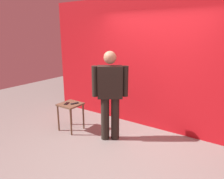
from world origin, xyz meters
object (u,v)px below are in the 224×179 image
(cell_phone, at_px, (67,103))
(side_table, at_px, (71,109))
(standing_person, at_px, (110,92))
(tv_remote, at_px, (75,103))

(cell_phone, bearing_deg, side_table, 18.72)
(standing_person, distance_m, tv_remote, 0.93)
(side_table, distance_m, tv_remote, 0.16)
(standing_person, distance_m, side_table, 1.06)
(standing_person, bearing_deg, side_table, -171.17)
(tv_remote, bearing_deg, side_table, -133.94)
(cell_phone, height_order, tv_remote, tv_remote)
(side_table, xyz_separation_m, cell_phone, (-0.06, -0.05, 0.12))
(side_table, xyz_separation_m, tv_remote, (0.08, 0.04, 0.13))
(standing_person, relative_size, side_table, 2.91)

